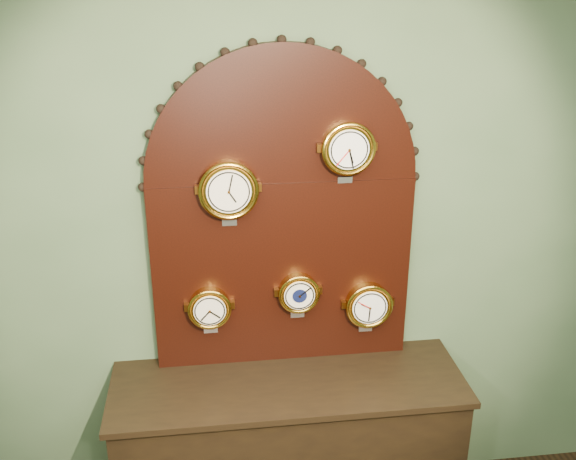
{
  "coord_description": "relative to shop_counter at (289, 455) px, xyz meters",
  "views": [
    {
      "loc": [
        -0.33,
        -0.3,
        2.63
      ],
      "look_at": [
        0.0,
        2.25,
        1.58
      ],
      "focal_mm": 41.03,
      "sensor_mm": 36.0,
      "label": 1
    }
  ],
  "objects": [
    {
      "name": "wall_back",
      "position": [
        0.0,
        0.27,
        1.0
      ],
      "size": [
        4.0,
        0.0,
        4.0
      ],
      "primitive_type": "plane",
      "rotation": [
        1.57,
        0.0,
        0.0
      ],
      "color": "#4D6747",
      "rests_on": "ground"
    },
    {
      "name": "shop_counter",
      "position": [
        0.0,
        0.0,
        0.0
      ],
      "size": [
        1.6,
        0.5,
        0.8
      ],
      "primitive_type": "cube",
      "color": "black",
      "rests_on": "ground_plane"
    },
    {
      "name": "display_board",
      "position": [
        0.0,
        0.22,
        1.23
      ],
      "size": [
        1.26,
        0.06,
        1.53
      ],
      "color": "black",
      "rests_on": "shop_counter"
    },
    {
      "name": "roman_clock",
      "position": [
        -0.24,
        0.15,
        1.33
      ],
      "size": [
        0.26,
        0.08,
        0.31
      ],
      "color": "gold",
      "rests_on": "display_board"
    },
    {
      "name": "arabic_clock",
      "position": [
        0.28,
        0.15,
        1.49
      ],
      "size": [
        0.24,
        0.08,
        0.29
      ],
      "color": "gold",
      "rests_on": "display_board"
    },
    {
      "name": "hygrometer",
      "position": [
        -0.35,
        0.15,
        0.76
      ],
      "size": [
        0.2,
        0.08,
        0.25
      ],
      "color": "gold",
      "rests_on": "display_board"
    },
    {
      "name": "barometer",
      "position": [
        0.07,
        0.15,
        0.81
      ],
      "size": [
        0.19,
        0.08,
        0.25
      ],
      "color": "gold",
      "rests_on": "display_board"
    },
    {
      "name": "tide_clock",
      "position": [
        0.4,
        0.15,
        0.72
      ],
      "size": [
        0.23,
        0.08,
        0.28
      ],
      "color": "gold",
      "rests_on": "display_board"
    }
  ]
}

